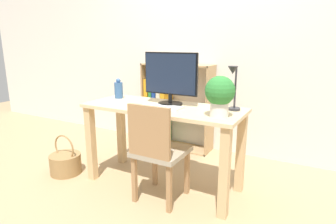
% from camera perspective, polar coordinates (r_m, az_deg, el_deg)
% --- Properties ---
extents(ground_plane, '(10.00, 10.00, 0.00)m').
position_cam_1_polar(ground_plane, '(2.72, -1.05, -14.39)').
color(ground_plane, tan).
extents(wall_back, '(8.00, 0.05, 2.60)m').
position_cam_1_polar(wall_back, '(3.40, 8.45, 13.93)').
color(wall_back, silver).
rests_on(wall_back, ground_plane).
extents(desk, '(1.41, 0.57, 0.75)m').
position_cam_1_polar(desk, '(2.49, -1.11, -2.23)').
color(desk, '#D8BC8C').
rests_on(desk, ground_plane).
extents(monitor, '(0.51, 0.22, 0.46)m').
position_cam_1_polar(monitor, '(2.47, 0.49, 7.23)').
color(monitor, black).
rests_on(monitor, desk).
extents(keyboard, '(0.36, 0.14, 0.02)m').
position_cam_1_polar(keyboard, '(2.39, -1.38, 1.07)').
color(keyboard, silver).
rests_on(keyboard, desk).
extents(vase, '(0.08, 0.08, 0.20)m').
position_cam_1_polar(vase, '(2.84, -10.01, 4.51)').
color(vase, '#33598C').
rests_on(vase, desk).
extents(desk_lamp, '(0.10, 0.19, 0.37)m').
position_cam_1_polar(desk_lamp, '(2.27, 13.18, 5.54)').
color(desk_lamp, '#2D2D33').
rests_on(desk_lamp, desk).
extents(potted_plant, '(0.22, 0.22, 0.31)m').
position_cam_1_polar(potted_plant, '(2.09, 10.49, 3.66)').
color(potted_plant, silver).
rests_on(potted_plant, desk).
extents(chair, '(0.40, 0.40, 0.84)m').
position_cam_1_polar(chair, '(2.27, -2.18, -7.57)').
color(chair, '#9E937F').
rests_on(chair, ground_plane).
extents(bookshelf, '(0.88, 0.28, 1.04)m').
position_cam_1_polar(bookshelf, '(3.55, -0.62, 0.86)').
color(bookshelf, tan).
rests_on(bookshelf, ground_plane).
extents(basket, '(0.31, 0.31, 0.41)m').
position_cam_1_polar(basket, '(3.06, -20.10, -9.68)').
color(basket, '#997547').
rests_on(basket, ground_plane).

